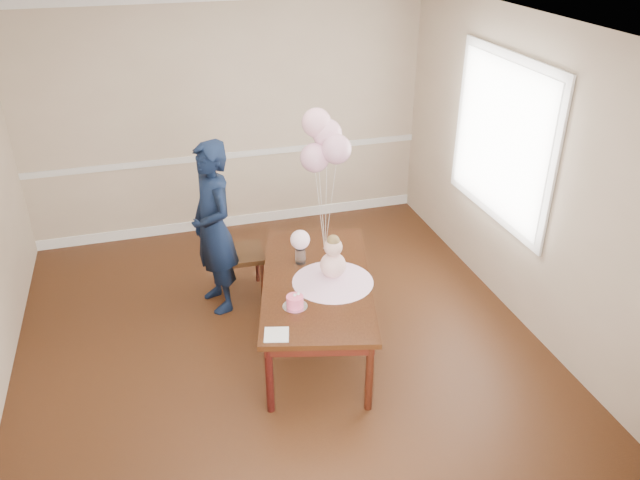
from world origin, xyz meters
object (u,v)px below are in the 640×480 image
at_px(dining_chair_seat, 241,254).
at_px(woman, 213,228).
at_px(dining_table_top, 317,281).
at_px(birthday_cake, 295,301).

xyz_separation_m(dining_chair_seat, woman, (-0.25, -0.13, 0.39)).
height_order(dining_chair_seat, woman, woman).
bearing_deg(dining_chair_seat, dining_table_top, -61.70).
bearing_deg(birthday_cake, dining_chair_seat, 98.95).
relative_size(dining_table_top, dining_chair_seat, 4.13).
xyz_separation_m(dining_table_top, birthday_cake, (-0.27, -0.35, 0.07)).
height_order(dining_table_top, dining_chair_seat, dining_table_top).
height_order(dining_table_top, woman, woman).
xyz_separation_m(birthday_cake, dining_chair_seat, (-0.21, 1.34, -0.28)).
relative_size(birthday_cake, woman, 0.08).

